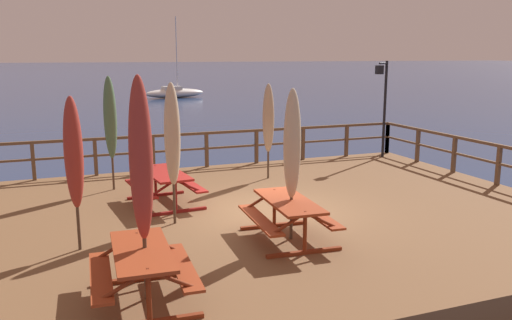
{
  "coord_description": "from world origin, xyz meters",
  "views": [
    {
      "loc": [
        -4.3,
        -10.43,
        4.13
      ],
      "look_at": [
        0.0,
        0.77,
        1.74
      ],
      "focal_mm": 37.12,
      "sensor_mm": 36.0,
      "label": 1
    }
  ],
  "objects": [
    {
      "name": "sailboat_distant",
      "position": [
        6.86,
        40.77,
        0.51
      ],
      "size": [
        6.19,
        2.63,
        7.72
      ],
      "color": "white",
      "rests_on": "ground"
    },
    {
      "name": "ground_plane",
      "position": [
        0.0,
        0.0,
        0.0
      ],
      "size": [
        600.0,
        600.0,
        0.0
      ],
      "primitive_type": "plane",
      "color": "navy"
    },
    {
      "name": "picnic_table_mid_left",
      "position": [
        -0.36,
        -1.86,
        1.29
      ],
      "size": [
        1.51,
        2.0,
        0.78
      ],
      "color": "#993819",
      "rests_on": "wooden_deck"
    },
    {
      "name": "picnic_table_mid_right",
      "position": [
        -2.03,
        1.32,
        1.29
      ],
      "size": [
        1.58,
        2.05,
        0.78
      ],
      "color": "maroon",
      "rests_on": "wooden_deck"
    },
    {
      "name": "patio_umbrella_tall_mid_left",
      "position": [
        1.18,
        2.91,
        2.41
      ],
      "size": [
        0.32,
        0.32,
        2.63
      ],
      "color": "#4C3828",
      "rests_on": "wooden_deck"
    },
    {
      "name": "lamp_post_hooked",
      "position": [
        5.84,
        4.34,
        2.85
      ],
      "size": [
        0.61,
        0.43,
        3.2
      ],
      "color": "black",
      "rests_on": "wooden_deck"
    },
    {
      "name": "patio_umbrella_tall_front",
      "position": [
        -2.13,
        -0.14,
        2.56
      ],
      "size": [
        0.32,
        0.32,
        2.87
      ],
      "color": "#4C3828",
      "rests_on": "wooden_deck"
    },
    {
      "name": "railing_waterside_far",
      "position": [
        0.0,
        5.0,
        1.47
      ],
      "size": [
        13.21,
        0.1,
        1.09
      ],
      "color": "brown",
      "rests_on": "wooden_deck"
    },
    {
      "name": "patio_umbrella_tall_mid_right",
      "position": [
        -0.3,
        -1.85,
        2.52
      ],
      "size": [
        0.32,
        0.32,
        2.81
      ],
      "color": "#4C3828",
      "rests_on": "wooden_deck"
    },
    {
      "name": "patio_umbrella_short_back",
      "position": [
        -4.03,
        -1.01,
        2.47
      ],
      "size": [
        0.32,
        0.32,
        2.72
      ],
      "color": "#4C3828",
      "rests_on": "wooden_deck"
    },
    {
      "name": "picnic_table_front_left",
      "position": [
        -3.3,
        -3.43,
        1.29
      ],
      "size": [
        1.49,
        1.85,
        0.78
      ],
      "color": "#993819",
      "rests_on": "wooden_deck"
    },
    {
      "name": "patio_umbrella_tall_back_left",
      "position": [
        -2.99,
        3.15,
        2.57
      ],
      "size": [
        0.32,
        0.32,
        2.89
      ],
      "color": "#4C3828",
      "rests_on": "wooden_deck"
    },
    {
      "name": "wooden_deck",
      "position": [
        0.0,
        0.0,
        0.37
      ],
      "size": [
        13.41,
        10.29,
        0.74
      ],
      "primitive_type": "cube",
      "color": "brown",
      "rests_on": "ground"
    },
    {
      "name": "patio_umbrella_short_mid",
      "position": [
        -3.25,
        -3.37,
        2.73
      ],
      "size": [
        0.32,
        0.32,
        3.15
      ],
      "color": "#4C3828",
      "rests_on": "wooden_deck"
    },
    {
      "name": "railing_side_right",
      "position": [
        6.55,
        -0.0,
        1.47
      ],
      "size": [
        0.1,
        10.09,
        1.09
      ],
      "color": "brown",
      "rests_on": "wooden_deck"
    }
  ]
}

